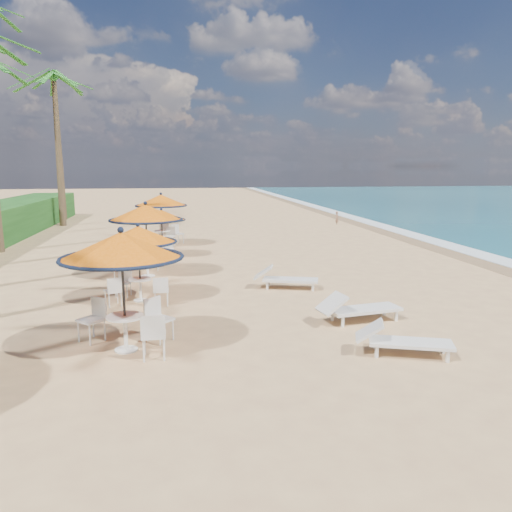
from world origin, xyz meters
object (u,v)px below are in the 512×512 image
at_px(station_2, 145,219).
at_px(lounger_near, 401,340).
at_px(lounger_mid, 357,308).
at_px(station_4, 163,207).
at_px(lounger_far, 284,278).
at_px(station_1, 137,244).
at_px(station_0, 124,261).
at_px(station_3, 161,221).

height_order(station_2, lounger_near, station_2).
bearing_deg(lounger_mid, station_4, 101.20).
distance_m(lounger_mid, lounger_far, 3.86).
xyz_separation_m(station_2, lounger_mid, (5.52, -6.24, -1.67)).
xyz_separation_m(station_4, lounger_far, (4.02, -9.51, -1.57)).
height_order(station_2, lounger_mid, station_2).
bearing_deg(station_1, station_0, -89.56).
bearing_deg(lounger_far, station_0, -116.13).
bearing_deg(station_4, lounger_mid, -68.94).
distance_m(station_1, lounger_far, 4.74).
distance_m(station_3, lounger_mid, 11.28).
xyz_separation_m(station_0, lounger_far, (4.44, 4.81, -1.60)).
distance_m(lounger_near, lounger_far, 6.11).
relative_size(lounger_mid, lounger_far, 1.05).
distance_m(station_3, lounger_far, 7.55).
bearing_deg(station_0, station_4, 88.33).
relative_size(station_1, station_3, 1.08).
bearing_deg(station_4, station_1, -92.48).
bearing_deg(station_2, station_4, 86.50).
height_order(station_0, lounger_far, station_0).
relative_size(lounger_near, lounger_far, 0.96).
bearing_deg(station_3, station_2, -96.69).
relative_size(station_1, lounger_far, 1.07).
distance_m(station_2, station_4, 7.00).
bearing_deg(station_3, lounger_near, -67.12).
bearing_deg(station_1, station_4, 87.52).
distance_m(station_2, lounger_near, 10.36).
distance_m(lounger_near, lounger_mid, 2.29).
bearing_deg(station_1, lounger_mid, -27.38).
xyz_separation_m(station_3, lounger_far, (4.01, -6.29, -1.21)).
xyz_separation_m(station_4, lounger_mid, (5.09, -13.22, -1.55)).
xyz_separation_m(station_2, station_3, (0.44, 3.76, -0.48)).
xyz_separation_m(station_1, lounger_far, (4.47, 0.84, -1.33)).
height_order(station_3, lounger_near, station_3).
height_order(lounger_near, lounger_mid, lounger_mid).
height_order(station_2, lounger_far, station_2).
bearing_deg(station_3, station_0, -92.23).
bearing_deg(lounger_far, station_4, 129.48).
bearing_deg(lounger_near, station_0, -172.58).
bearing_deg(lounger_near, station_4, 127.91).
relative_size(station_4, lounger_mid, 1.17).
relative_size(station_4, lounger_far, 1.22).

